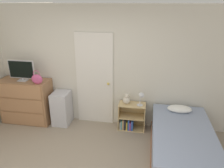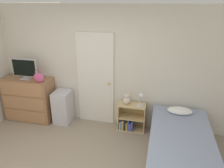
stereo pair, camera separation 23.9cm
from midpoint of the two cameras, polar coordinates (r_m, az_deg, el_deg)
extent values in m
cube|color=beige|center=(4.65, -2.44, 4.48)|extent=(10.00, 0.06, 2.55)
cube|color=silver|center=(4.69, -2.86, 1.15)|extent=(0.80, 0.04, 2.01)
sphere|color=gold|center=(4.60, 0.63, 0.04)|extent=(0.06, 0.06, 0.06)
cube|color=#996B47|center=(5.30, -19.53, -3.67)|extent=(1.09, 0.47, 0.99)
cube|color=#AB774F|center=(5.26, -20.49, -7.94)|extent=(1.01, 0.01, 0.29)
cube|color=#AB774F|center=(5.12, -20.95, -4.74)|extent=(1.01, 0.01, 0.29)
cube|color=#AB774F|center=(4.99, -21.43, -1.37)|extent=(1.01, 0.01, 0.29)
cube|color=#B7B7BC|center=(5.11, -20.33, 1.35)|extent=(0.20, 0.16, 0.01)
cylinder|color=#B7B7BC|center=(5.10, -20.37, 1.64)|extent=(0.04, 0.04, 0.04)
cube|color=#B7B7BC|center=(5.03, -20.68, 3.97)|extent=(0.57, 0.02, 0.39)
cube|color=black|center=(5.02, -20.77, 3.92)|extent=(0.54, 0.01, 0.36)
ellipsoid|color=#C64C7F|center=(4.76, -17.22, 1.55)|extent=(0.24, 0.10, 0.20)
torus|color=#C64C7F|center=(4.72, -17.37, 2.90)|extent=(0.14, 0.01, 0.14)
cube|color=silver|center=(5.00, -11.33, -5.88)|extent=(0.36, 0.42, 0.74)
cube|color=tan|center=(4.73, 3.40, -8.20)|extent=(0.02, 0.32, 0.58)
cube|color=tan|center=(4.69, 10.03, -8.84)|extent=(0.02, 0.32, 0.58)
cube|color=tan|center=(4.84, 6.56, -11.42)|extent=(0.52, 0.32, 0.02)
cube|color=tan|center=(4.70, 6.70, -8.53)|extent=(0.52, 0.32, 0.02)
cube|color=tan|center=(4.57, 6.84, -5.47)|extent=(0.52, 0.32, 0.02)
cube|color=tan|center=(4.84, 6.93, -7.64)|extent=(0.56, 0.01, 0.58)
cube|color=white|center=(4.80, 3.79, -10.30)|extent=(0.02, 0.26, 0.17)
cube|color=teal|center=(4.77, 4.08, -10.38)|extent=(0.02, 0.20, 0.20)
cube|color=tan|center=(4.75, 4.45, -10.31)|extent=(0.03, 0.19, 0.22)
cube|color=black|center=(4.74, 4.90, -10.36)|extent=(0.04, 0.18, 0.23)
cube|color=gold|center=(4.78, 5.45, -10.53)|extent=(0.03, 0.24, 0.17)
cube|color=#3359B2|center=(4.76, 5.93, -10.16)|extent=(0.03, 0.26, 0.24)
cube|color=#8C3F8C|center=(4.78, 6.30, -10.59)|extent=(0.03, 0.25, 0.17)
cube|color=#3359B2|center=(4.75, 6.79, -10.50)|extent=(0.04, 0.22, 0.22)
sphere|color=beige|center=(4.55, 5.34, -4.35)|extent=(0.15, 0.15, 0.15)
sphere|color=beige|center=(4.50, 5.39, -3.18)|extent=(0.10, 0.10, 0.10)
sphere|color=silver|center=(4.47, 5.31, -3.47)|extent=(0.03, 0.03, 0.03)
sphere|color=beige|center=(4.49, 4.95, -2.72)|extent=(0.04, 0.04, 0.04)
sphere|color=beige|center=(4.49, 5.86, -2.81)|extent=(0.04, 0.04, 0.04)
cylinder|color=silver|center=(4.52, 8.78, -5.66)|extent=(0.12, 0.12, 0.01)
cylinder|color=silver|center=(4.48, 8.86, -4.49)|extent=(0.01, 0.01, 0.19)
sphere|color=silver|center=(4.41, 9.22, -3.08)|extent=(0.11, 0.11, 0.11)
cube|color=brown|center=(4.16, 18.60, -17.82)|extent=(1.04, 1.95, 0.12)
cube|color=#8C99B2|center=(4.00, 19.07, -14.67)|extent=(1.01, 1.90, 0.44)
ellipsoid|color=white|center=(4.46, 18.77, -6.63)|extent=(0.47, 0.28, 0.12)
camera|label=1|loc=(0.12, -88.44, 0.60)|focal=35.00mm
camera|label=2|loc=(0.12, 91.56, -0.60)|focal=35.00mm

